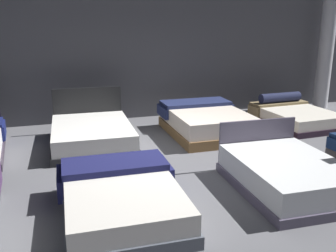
% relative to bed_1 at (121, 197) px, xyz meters
% --- Properties ---
extents(ground_plane, '(18.00, 18.00, 0.02)m').
position_rel_bed_1_xyz_m(ground_plane, '(1.22, 1.29, -0.23)').
color(ground_plane, '#5B5B60').
extents(showroom_back_wall, '(18.00, 0.06, 3.50)m').
position_rel_bed_1_xyz_m(showroom_back_wall, '(1.22, 4.83, 1.53)').
color(showroom_back_wall, '#47474C').
rests_on(showroom_back_wall, ground_plane).
extents(bed_1, '(1.59, 2.04, 0.50)m').
position_rel_bed_1_xyz_m(bed_1, '(0.00, 0.00, 0.00)').
color(bed_1, '#4E545E').
rests_on(bed_1, ground_plane).
extents(bed_2, '(1.53, 2.02, 0.82)m').
position_rel_bed_1_xyz_m(bed_2, '(2.45, -0.03, 0.01)').
color(bed_2, '#534C5F').
rests_on(bed_2, ground_plane).
extents(bed_5, '(1.66, 2.16, 0.99)m').
position_rel_bed_1_xyz_m(bed_5, '(-0.03, 2.92, 0.00)').
color(bed_5, black).
rests_on(bed_5, ground_plane).
extents(bed_6, '(1.68, 2.14, 0.60)m').
position_rel_bed_1_xyz_m(bed_6, '(2.43, 2.93, 0.05)').
color(bed_6, brown).
rests_on(bed_6, ground_plane).
extents(bed_7, '(1.57, 2.01, 0.66)m').
position_rel_bed_1_xyz_m(bed_7, '(4.78, 3.00, -0.01)').
color(bed_7, black).
rests_on(bed_7, ground_plane).
extents(support_pillar, '(0.40, 0.40, 3.50)m').
position_rel_bed_1_xyz_m(support_pillar, '(6.60, 4.33, 1.53)').
color(support_pillar, silver).
rests_on(support_pillar, ground_plane).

